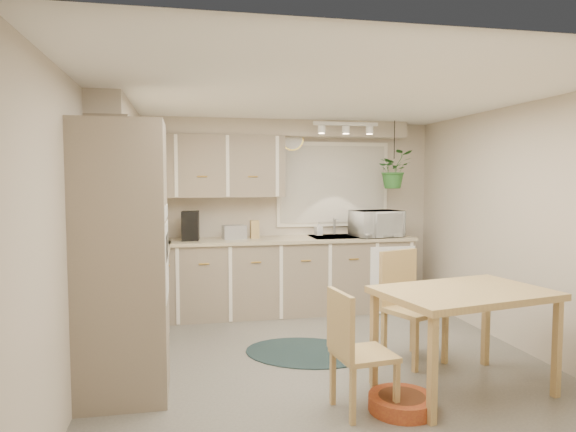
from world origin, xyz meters
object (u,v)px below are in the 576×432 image
Objects in this scene: dining_table at (463,340)px; pet_bed at (402,403)px; chair_back at (415,307)px; microwave at (376,221)px; chair_left at (364,351)px; braided_rug at (306,352)px.

dining_table is 0.75m from pet_bed.
chair_back is 1.67× the size of microwave.
dining_table is 1.46× the size of chair_left.
braided_rug is at bearing -143.77° from microwave.
chair_left is 1.36m from braided_rug.
dining_table is 0.70m from chair_back.
pet_bed is (-0.61, -0.24, -0.35)m from dining_table.
dining_table is at bearing 94.51° from chair_left.
pet_bed is 3.06m from microwave.
microwave is at bearing 150.13° from chair_left.
pet_bed reaches higher than braided_rug.
dining_table reaches higher than braided_rug.
microwave is at bearing 48.32° from braided_rug.
chair_left is 1.47× the size of microwave.
braided_rug is 2.44× the size of pet_bed.
microwave is (1.24, 1.40, 1.14)m from braided_rug.
dining_table is 2.61m from microwave.
chair_back is (-0.09, 0.68, 0.10)m from dining_table.
braided_rug is at bearing 106.40° from pet_bed.
chair_back is 2.08× the size of pet_bed.
chair_back is at bearing -24.13° from braided_rug.
chair_left is 2.99m from microwave.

